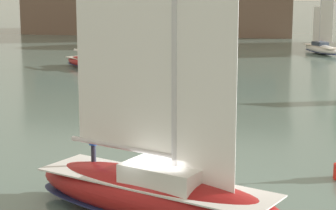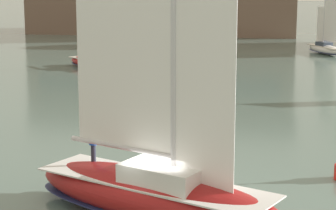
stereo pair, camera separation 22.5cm
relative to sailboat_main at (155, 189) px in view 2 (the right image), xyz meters
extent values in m
ellipsoid|color=maroon|center=(-0.02, 0.01, -0.25)|extent=(11.32, 7.26, 1.87)
ellipsoid|color=#19234C|center=(-0.02, 0.01, -0.77)|extent=(11.43, 7.34, 0.22)
cube|color=silver|center=(-0.02, 0.01, 0.29)|extent=(9.91, 6.28, 0.06)
cube|color=silver|center=(0.49, -0.21, 0.71)|extent=(3.69, 3.22, 0.77)
cylinder|color=silver|center=(-1.48, 0.65, 1.42)|extent=(4.61, 2.17, 0.19)
cube|color=white|center=(-1.30, 0.57, 7.07)|extent=(4.18, 1.87, 11.29)
cube|color=white|center=(1.99, -0.88, 4.11)|extent=(2.23, 1.00, 7.57)
cylinder|color=#232838|center=(-2.89, 1.68, 0.75)|extent=(0.26, 0.26, 0.85)
cylinder|color=#1E4CA5|center=(-2.89, 1.68, 1.50)|extent=(0.45, 0.45, 0.65)
sphere|color=tan|center=(-2.89, 1.68, 1.94)|extent=(0.24, 0.24, 0.24)
ellipsoid|color=maroon|center=(-14.15, 38.30, -0.63)|extent=(6.07, 5.71, 1.11)
ellipsoid|color=#19234C|center=(-14.15, 38.30, -0.94)|extent=(6.13, 5.77, 0.13)
cube|color=#BCB7A8|center=(-14.15, 38.30, -0.30)|extent=(5.29, 4.97, 0.06)
cube|color=silver|center=(-13.91, 38.08, -0.04)|extent=(2.21, 2.17, 0.46)
cylinder|color=silver|center=(-13.76, 37.95, 3.80)|extent=(0.13, 0.13, 8.14)
cylinder|color=silver|center=(-14.85, 38.93, 0.38)|extent=(2.25, 2.04, 0.11)
cylinder|color=white|center=(-14.85, 38.93, 0.46)|extent=(2.08, 1.90, 0.18)
ellipsoid|color=white|center=(9.31, 53.96, -0.64)|extent=(4.61, 6.56, 1.10)
ellipsoid|color=#19234C|center=(9.31, 53.96, -0.94)|extent=(4.66, 6.62, 0.13)
cube|color=beige|center=(9.31, 53.96, -0.31)|extent=(4.00, 5.74, 0.06)
cube|color=#333D4C|center=(9.16, 54.25, -0.05)|extent=(1.96, 2.19, 0.45)
cylinder|color=silver|center=(9.07, 54.42, 3.76)|extent=(0.13, 0.13, 8.07)
cylinder|color=silver|center=(9.75, 53.13, 0.37)|extent=(1.45, 2.62, 0.11)
cube|color=white|center=(9.69, 53.24, 3.68)|extent=(1.27, 2.38, 6.62)
cube|color=white|center=(8.69, 55.14, 1.94)|extent=(0.68, 1.27, 4.44)
camera|label=1|loc=(4.46, -23.30, 8.09)|focal=70.00mm
camera|label=2|loc=(4.68, -23.26, 8.09)|focal=70.00mm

